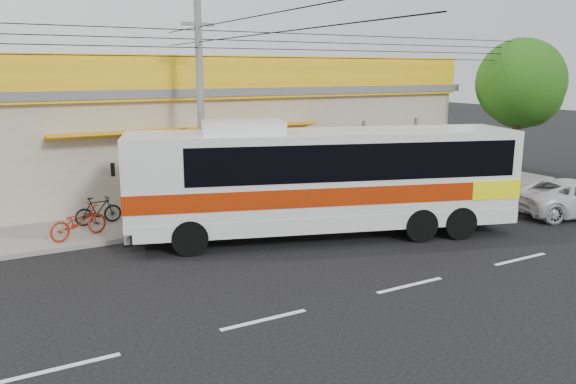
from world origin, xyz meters
name	(u,v)px	position (x,y,z in m)	size (l,w,h in m)	color
ground	(351,256)	(0.00, 0.00, 0.00)	(120.00, 120.00, 0.00)	black
sidewalk	(258,209)	(0.00, 6.00, 0.07)	(30.00, 3.20, 0.15)	gray
lane_markings	(410,285)	(0.00, -2.50, 0.00)	(50.00, 0.12, 0.01)	silver
storefront_building	(203,135)	(-0.01, 11.54, 2.30)	(22.60, 9.20, 5.70)	#A49A84
coach_bus	(330,175)	(0.58, 2.03, 1.98)	(12.19, 6.12, 3.70)	silver
motorbike_red	(78,222)	(-6.48, 5.16, 0.64)	(0.65, 1.87, 0.98)	maroon
motorbike_dark	(98,210)	(-5.64, 6.46, 0.61)	(0.43, 1.54, 0.92)	black
utility_pole	(198,42)	(-2.34, 5.40, 6.05)	(34.00, 14.00, 7.34)	#5C5D5A
tree_near	(523,85)	(13.32, 5.30, 4.48)	(3.99, 3.99, 6.62)	#341F14
tree_far	(523,96)	(15.04, 6.61, 3.92)	(3.50, 3.50, 5.80)	#341F14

